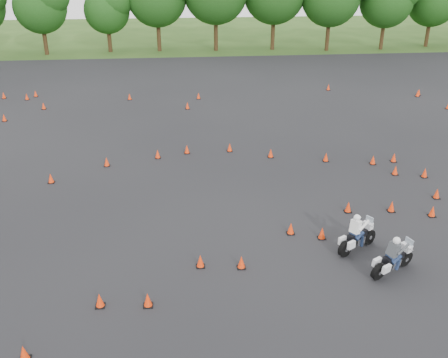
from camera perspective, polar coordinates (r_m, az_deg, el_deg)
name	(u,v)px	position (r m, az deg, el deg)	size (l,w,h in m)	color
ground	(235,254)	(18.43, 1.24, -8.60)	(140.00, 140.00, 0.00)	#2D5119
asphalt_pad	(220,184)	(23.64, -0.48, -0.61)	(62.00, 62.00, 0.00)	black
treeline	(235,13)	(50.88, 1.31, 18.47)	(87.12, 32.26, 10.71)	#194313
traffic_cones	(219,184)	(23.15, -0.55, -0.57)	(36.23, 33.01, 0.45)	#FF370A
rider_grey	(393,253)	(18.02, 18.76, -8.02)	(1.99, 0.61, 1.53)	#414449
rider_white	(359,232)	(18.93, 15.13, -5.86)	(1.96, 0.60, 1.52)	white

